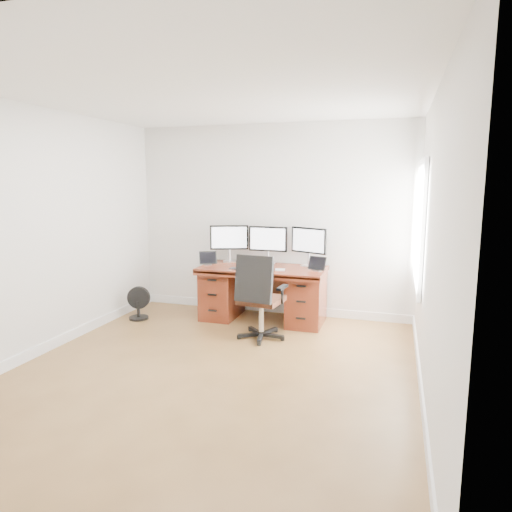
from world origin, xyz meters
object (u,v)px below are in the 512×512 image
(office_chair, at_px, (260,311))
(keyboard, at_px, (260,269))
(monitor_center, at_px, (268,240))
(desk, at_px, (263,292))
(floor_fan, at_px, (138,304))

(office_chair, bearing_deg, keyboard, 113.67)
(monitor_center, bearing_deg, keyboard, -88.41)
(desk, height_order, floor_fan, desk)
(office_chair, distance_m, keyboard, 0.73)
(office_chair, relative_size, floor_fan, 2.30)
(floor_fan, distance_m, monitor_center, 2.01)
(monitor_center, relative_size, keyboard, 2.05)
(office_chair, bearing_deg, monitor_center, 107.19)
(office_chair, bearing_deg, desk, 110.27)
(floor_fan, xyz_separation_m, monitor_center, (1.67, 0.72, 0.86))
(floor_fan, bearing_deg, monitor_center, 7.96)
(monitor_center, bearing_deg, office_chair, -79.10)
(desk, xyz_separation_m, office_chair, (0.18, -0.76, -0.06))
(desk, distance_m, floor_fan, 1.75)
(desk, bearing_deg, office_chair, -76.71)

